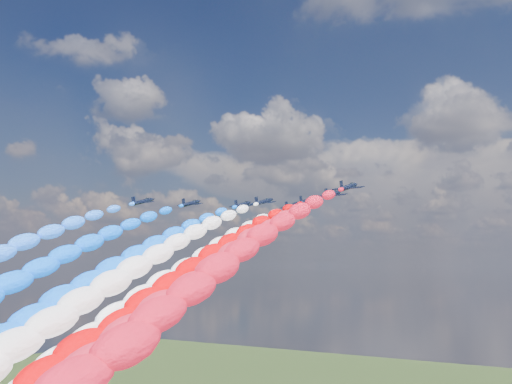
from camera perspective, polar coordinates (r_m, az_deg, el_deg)
The scene contains 15 objects.
jet_0 at distance 177.69m, azimuth -10.87°, elevation -0.91°, with size 7.96×10.68×2.35m, color black, non-canonical shape.
jet_1 at distance 180.49m, azimuth -6.30°, elevation -1.09°, with size 7.96×10.68×2.35m, color black, non-canonical shape.
trail_1 at distance 143.27m, azimuth -19.00°, elevation -7.33°, with size 6.91×98.78×45.41m, color #0660FF, non-canonical shape.
jet_2 at distance 183.43m, azimuth -1.31°, elevation -1.23°, with size 7.96×10.68×2.35m, color black, non-canonical shape.
trail_2 at distance 142.93m, azimuth -12.50°, elevation -7.55°, with size 6.91×98.78×45.41m, color #0760FF, non-canonical shape.
jet_3 at distance 174.88m, azimuth 0.75°, elevation -0.94°, with size 7.96×10.68×2.35m, color black, non-canonical shape.
trail_3 at distance 133.25m, azimuth -10.55°, elevation -7.63°, with size 6.91×98.78×45.41m, color white, non-canonical shape.
jet_4 at distance 187.63m, azimuth 3.54°, elevation -1.35°, with size 7.96×10.68×2.35m, color black, non-canonical shape.
trail_4 at distance 144.29m, azimuth -5.98°, elevation -7.67°, with size 6.91×98.78×45.41m, color white, non-canonical shape.
jet_5 at distance 173.43m, azimuth 4.92°, elevation -0.86°, with size 7.96×10.68×2.35m, color black, non-canonical shape.
trail_5 at distance 129.47m, azimuth -5.18°, elevation -7.74°, with size 6.91×98.78×45.41m, color #E10005, non-canonical shape.
jet_6 at distance 157.83m, azimuth 7.39°, elevation -0.20°, with size 7.96×10.68×2.35m, color black, non-canonical shape.
trail_6 at distance 112.74m, azimuth -3.16°, elevation -7.85°, with size 6.91×98.78×45.41m, color red, non-canonical shape.
jet_7 at distance 144.09m, azimuth 8.88°, elevation 0.49°, with size 7.96×10.68×2.35m, color black, non-canonical shape.
trail_7 at distance 98.38m, azimuth -2.49°, elevation -7.95°, with size 6.91×98.78×45.41m, color red, non-canonical shape.
Camera 1 is at (87.74, -137.86, 83.43)m, focal length 41.55 mm.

